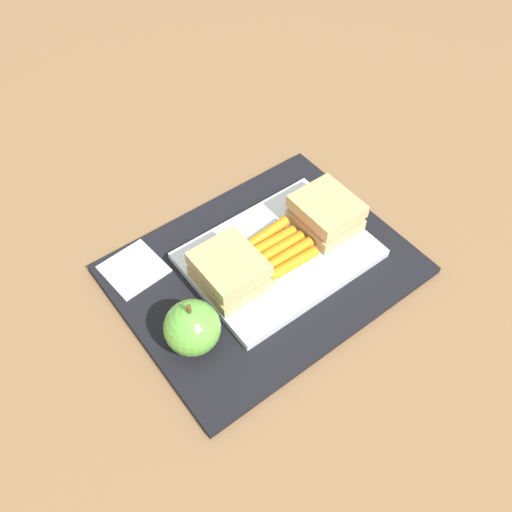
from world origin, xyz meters
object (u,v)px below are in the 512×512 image
Objects in this scene: paper_napkin at (134,269)px; apple at (192,328)px; sandwich_half_right at (229,271)px; carrot_sticks_bundle at (279,249)px; food_tray at (279,255)px; sandwich_half_left at (326,213)px.

apple is at bearing 91.56° from paper_napkin.
paper_napkin is (0.08, -0.10, -0.03)m from sandwich_half_right.
apple reaches higher than carrot_sticks_bundle.
carrot_sticks_bundle is 0.16m from apple.
food_tray is at bearing 180.00° from sandwich_half_right.
paper_napkin is at bearing -31.45° from carrot_sticks_bundle.
apple is at bearing 9.27° from sandwich_half_left.
food_tray reaches higher than paper_napkin.
paper_napkin is at bearing -22.27° from sandwich_half_left.
sandwich_half_left is 0.26m from paper_napkin.
food_tray is 0.19m from paper_napkin.
sandwich_half_left is at bearing 180.00° from sandwich_half_right.
carrot_sticks_bundle is 1.13× the size of paper_napkin.
paper_napkin is (0.16, -0.10, -0.02)m from carrot_sticks_bundle.
sandwich_half_left is 0.16m from sandwich_half_right.
sandwich_half_left is at bearing -170.73° from apple.
sandwich_half_right reaches higher than food_tray.
carrot_sticks_bundle reaches higher than paper_napkin.
food_tray is at bearing -166.26° from apple.
sandwich_half_left is 1.01× the size of carrot_sticks_bundle.
sandwich_half_right is 0.09m from apple.
sandwich_half_right is at bearing -153.98° from apple.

